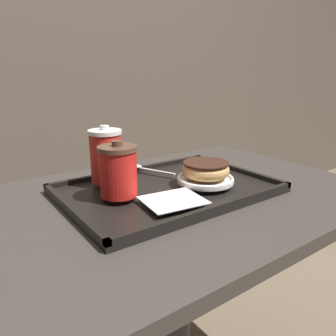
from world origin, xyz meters
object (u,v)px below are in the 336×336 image
Objects in this scene: coffee_cup_rear at (106,156)px; donut_chocolate_glazed at (206,169)px; coffee_cup_front at (118,171)px; spoon at (142,168)px.

coffee_cup_rear is 0.25m from donut_chocolate_glazed.
donut_chocolate_glazed is at bearing -11.37° from coffee_cup_front.
donut_chocolate_glazed is (0.20, -0.15, -0.03)m from coffee_cup_rear.
coffee_cup_rear is at bearing 143.42° from donut_chocolate_glazed.
coffee_cup_front is at bearing 110.65° from spoon.
spoon is at bearing 17.23° from coffee_cup_rear.
donut_chocolate_glazed is 0.20m from spoon.
donut_chocolate_glazed is at bearing -36.58° from coffee_cup_rear.
spoon is (-0.07, 0.19, -0.03)m from donut_chocolate_glazed.
coffee_cup_front is 0.21m from spoon.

